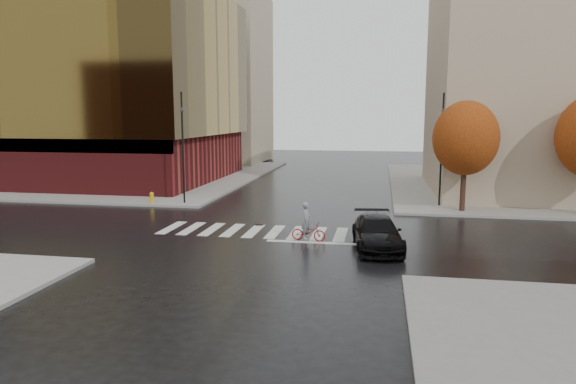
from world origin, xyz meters
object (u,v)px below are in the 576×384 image
at_px(sedan, 377,233).
at_px(cyclist, 308,228).
at_px(traffic_light_nw, 183,141).
at_px(traffic_light_ne, 442,143).
at_px(fire_hydrant, 152,197).

distance_m(sedan, cyclist, 3.29).
distance_m(traffic_light_nw, traffic_light_ne, 16.35).
distance_m(traffic_light_nw, fire_hydrant, 4.18).
bearing_deg(sedan, traffic_light_ne, 63.24).
height_order(sedan, traffic_light_ne, traffic_light_ne).
xyz_separation_m(sedan, traffic_light_nw, (-12.45, 8.89, 3.48)).
relative_size(cyclist, traffic_light_ne, 0.26).
relative_size(traffic_light_nw, traffic_light_ne, 1.02).
bearing_deg(cyclist, fire_hydrant, 63.59).
height_order(traffic_light_nw, traffic_light_ne, traffic_light_nw).
height_order(sedan, traffic_light_nw, traffic_light_nw).
bearing_deg(traffic_light_nw, sedan, 44.83).
relative_size(cyclist, fire_hydrant, 2.49).
bearing_deg(sedan, fire_hydrant, 142.67).
height_order(traffic_light_nw, fire_hydrant, traffic_light_nw).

